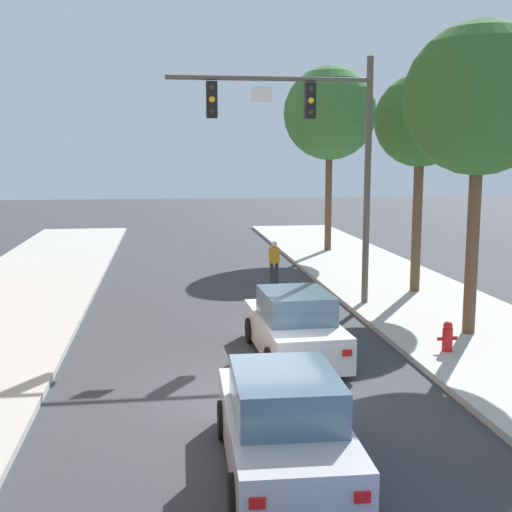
{
  "coord_description": "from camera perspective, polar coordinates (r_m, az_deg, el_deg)",
  "views": [
    {
      "loc": [
        -1.57,
        -12.47,
        4.76
      ],
      "look_at": [
        0.88,
        5.38,
        2.0
      ],
      "focal_mm": 46.78,
      "sensor_mm": 36.0,
      "label": 1
    }
  ],
  "objects": [
    {
      "name": "ground_plane",
      "position": [
        13.44,
        -0.61,
        -12.04
      ],
      "size": [
        120.0,
        120.0,
        0.0
      ],
      "primitive_type": "plane",
      "color": "#38383D"
    },
    {
      "name": "street_tree_third",
      "position": [
        32.28,
        6.33,
        12.0
      ],
      "size": [
        4.38,
        4.38,
        8.7
      ],
      "color": "brown",
      "rests_on": "sidewalk_right"
    },
    {
      "name": "car_following_silver",
      "position": [
        10.3,
        2.39,
        -14.38
      ],
      "size": [
        1.92,
        4.28,
        1.6
      ],
      "color": "#B7B7BC",
      "rests_on": "ground"
    },
    {
      "name": "car_lead_white",
      "position": [
        15.84,
        3.28,
        -6.08
      ],
      "size": [
        1.96,
        4.3,
        1.6
      ],
      "color": "silver",
      "rests_on": "ground"
    },
    {
      "name": "street_tree_second",
      "position": [
        22.93,
        13.9,
        11.05
      ],
      "size": [
        3.03,
        3.03,
        7.22
      ],
      "color": "brown",
      "rests_on": "sidewalk_right"
    },
    {
      "name": "pedestrian_crossing_road",
      "position": [
        24.17,
        1.57,
        -0.45
      ],
      "size": [
        0.36,
        0.22,
        1.64
      ],
      "color": "#333338",
      "rests_on": "ground"
    },
    {
      "name": "street_tree_nearest",
      "position": [
        17.81,
        18.58,
        12.52
      ],
      "size": [
        3.79,
        3.79,
        7.86
      ],
      "color": "brown",
      "rests_on": "sidewalk_right"
    },
    {
      "name": "fire_hydrant",
      "position": [
        16.46,
        16.06,
        -6.62
      ],
      "size": [
        0.48,
        0.24,
        0.72
      ],
      "color": "red",
      "rests_on": "sidewalk_right"
    },
    {
      "name": "traffic_signal_mast",
      "position": [
        20.34,
        4.89,
        10.26
      ],
      "size": [
        6.19,
        0.38,
        7.5
      ],
      "color": "#514C47",
      "rests_on": "sidewalk_right"
    }
  ]
}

